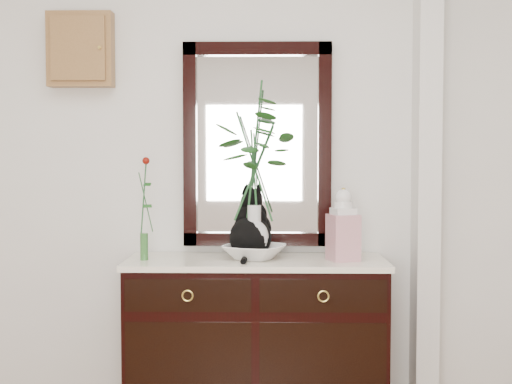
{
  "coord_description": "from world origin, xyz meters",
  "views": [
    {
      "loc": [
        0.17,
        -1.9,
        1.39
      ],
      "look_at": [
        0.1,
        1.63,
        1.2
      ],
      "focal_mm": 50.0,
      "sensor_mm": 36.0,
      "label": 1
    }
  ],
  "objects_px": {
    "sideboard": "(256,331)",
    "lotus_bowl": "(254,252)",
    "ginger_jar": "(343,224)",
    "cat": "(250,224)"
  },
  "relations": [
    {
      "from": "sideboard",
      "to": "lotus_bowl",
      "type": "relative_size",
      "value": 4.37
    },
    {
      "from": "sideboard",
      "to": "ginger_jar",
      "type": "distance_m",
      "value": 0.72
    },
    {
      "from": "sideboard",
      "to": "cat",
      "type": "height_order",
      "value": "cat"
    },
    {
      "from": "cat",
      "to": "ginger_jar",
      "type": "xyz_separation_m",
      "value": [
        0.47,
        -0.09,
        0.01
      ]
    },
    {
      "from": "sideboard",
      "to": "lotus_bowl",
      "type": "bearing_deg",
      "value": -144.86
    },
    {
      "from": "sideboard",
      "to": "cat",
      "type": "bearing_deg",
      "value": 126.78
    },
    {
      "from": "sideboard",
      "to": "ginger_jar",
      "type": "xyz_separation_m",
      "value": [
        0.44,
        -0.04,
        0.56
      ]
    },
    {
      "from": "ginger_jar",
      "to": "lotus_bowl",
      "type": "bearing_deg",
      "value": 175.5
    },
    {
      "from": "sideboard",
      "to": "lotus_bowl",
      "type": "height_order",
      "value": "lotus_bowl"
    },
    {
      "from": "cat",
      "to": "lotus_bowl",
      "type": "distance_m",
      "value": 0.15
    }
  ]
}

